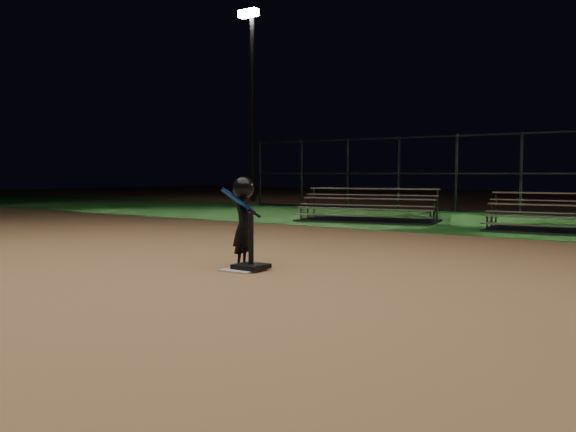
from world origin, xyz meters
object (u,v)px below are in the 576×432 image
(bleacher_right, at_px, (572,225))
(light_pole_left, at_px, (252,89))
(child_batter, at_px, (243,219))
(batting_tee, at_px, (251,259))
(bleacher_left, at_px, (368,215))
(home_plate, at_px, (243,270))

(bleacher_right, relative_size, light_pole_left, 0.43)
(child_batter, xyz_separation_m, light_pole_left, (-11.83, 14.71, 4.30))
(batting_tee, distance_m, bleacher_left, 8.41)
(child_batter, relative_size, bleacher_left, 0.32)
(batting_tee, xyz_separation_m, light_pole_left, (-12.08, 14.86, 4.79))
(bleacher_left, bearing_deg, child_batter, -85.61)
(bleacher_right, bearing_deg, child_batter, -114.83)
(home_plate, bearing_deg, light_pole_left, 128.77)
(batting_tee, distance_m, bleacher_right, 8.13)
(home_plate, distance_m, child_batter, 0.69)
(child_batter, bearing_deg, bleacher_left, -4.19)
(batting_tee, xyz_separation_m, bleacher_left, (-2.61, 8.00, 0.03))
(bleacher_right, distance_m, light_pole_left, 16.76)
(home_plate, xyz_separation_m, child_batter, (-0.17, 0.23, 0.63))
(home_plate, xyz_separation_m, batting_tee, (0.08, 0.08, 0.14))
(child_batter, distance_m, bleacher_left, 8.20)
(bleacher_left, relative_size, light_pole_left, 0.46)
(batting_tee, bearing_deg, home_plate, -133.57)
(home_plate, height_order, light_pole_left, light_pole_left)
(home_plate, relative_size, child_batter, 0.37)
(child_batter, height_order, bleacher_right, child_batter)
(home_plate, relative_size, light_pole_left, 0.05)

